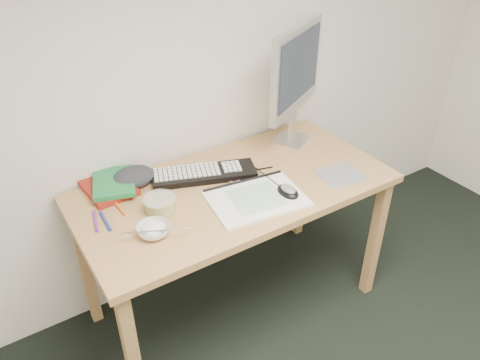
# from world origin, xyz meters

# --- Properties ---
(desk) EXTENTS (1.40, 0.70, 0.75)m
(desk) POSITION_xyz_m (-0.20, 1.43, 0.67)
(desk) COLOR tan
(desk) RESTS_ON ground
(mousepad) EXTENTS (0.22, 0.21, 0.00)m
(mousepad) POSITION_xyz_m (0.25, 1.24, 0.75)
(mousepad) COLOR slate
(mousepad) RESTS_ON desk
(sketchpad) EXTENTS (0.43, 0.33, 0.01)m
(sketchpad) POSITION_xyz_m (-0.18, 1.29, 0.76)
(sketchpad) COLOR silver
(sketchpad) RESTS_ON desk
(keyboard) EXTENTS (0.49, 0.30, 0.03)m
(keyboard) POSITION_xyz_m (-0.28, 1.57, 0.76)
(keyboard) COLOR black
(keyboard) RESTS_ON desk
(monitor) EXTENTS (0.46, 0.27, 0.59)m
(monitor) POSITION_xyz_m (0.27, 1.63, 1.12)
(monitor) COLOR silver
(monitor) RESTS_ON desk
(mouse) EXTENTS (0.07, 0.12, 0.04)m
(mouse) POSITION_xyz_m (-0.05, 1.24, 0.78)
(mouse) COLOR black
(mouse) RESTS_ON sketchpad
(rice_bowl) EXTENTS (0.13, 0.13, 0.04)m
(rice_bowl) POSITION_xyz_m (-0.64, 1.31, 0.77)
(rice_bowl) COLOR silver
(rice_bowl) RESTS_ON desk
(chopsticks) EXTENTS (0.23, 0.12, 0.02)m
(chopsticks) POSITION_xyz_m (-0.65, 1.27, 0.79)
(chopsticks) COLOR silver
(chopsticks) RESTS_ON rice_bowl
(fruit_tub) EXTENTS (0.15, 0.15, 0.07)m
(fruit_tub) POSITION_xyz_m (-0.56, 1.43, 0.78)
(fruit_tub) COLOR #EDC853
(fruit_tub) RESTS_ON desk
(book_red) EXTENTS (0.21, 0.27, 0.03)m
(book_red) POSITION_xyz_m (-0.68, 1.70, 0.76)
(book_red) COLOR maroon
(book_red) RESTS_ON desk
(book_green) EXTENTS (0.24, 0.28, 0.02)m
(book_green) POSITION_xyz_m (-0.66, 1.68, 0.79)
(book_green) COLOR #1C7138
(book_green) RESTS_ON book_red
(cloth_lump) EXTENTS (0.19, 0.17, 0.07)m
(cloth_lump) POSITION_xyz_m (-0.57, 1.69, 0.78)
(cloth_lump) COLOR #292A31
(cloth_lump) RESTS_ON desk
(pencil_pink) EXTENTS (0.19, 0.02, 0.01)m
(pencil_pink) POSITION_xyz_m (-0.22, 1.44, 0.75)
(pencil_pink) COLOR pink
(pencil_pink) RESTS_ON desk
(pencil_tan) EXTENTS (0.11, 0.14, 0.01)m
(pencil_tan) POSITION_xyz_m (-0.22, 1.48, 0.75)
(pencil_tan) COLOR tan
(pencil_tan) RESTS_ON desk
(pencil_black) EXTENTS (0.18, 0.05, 0.01)m
(pencil_black) POSITION_xyz_m (-0.06, 1.49, 0.75)
(pencil_black) COLOR black
(pencil_black) RESTS_ON desk
(marker_blue) EXTENTS (0.02, 0.13, 0.01)m
(marker_blue) POSITION_xyz_m (-0.77, 1.48, 0.76)
(marker_blue) COLOR navy
(marker_blue) RESTS_ON desk
(marker_orange) EXTENTS (0.02, 0.13, 0.01)m
(marker_orange) POSITION_xyz_m (-0.69, 1.54, 0.76)
(marker_orange) COLOR orange
(marker_orange) RESTS_ON desk
(marker_purple) EXTENTS (0.04, 0.14, 0.01)m
(marker_purple) POSITION_xyz_m (-0.81, 1.50, 0.76)
(marker_purple) COLOR #702791
(marker_purple) RESTS_ON desk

